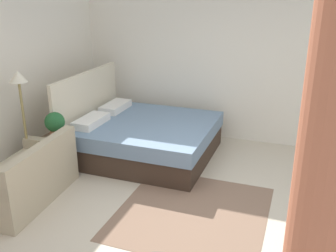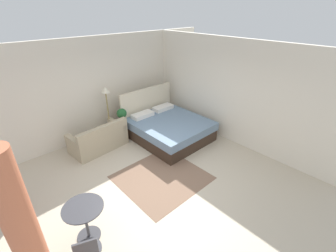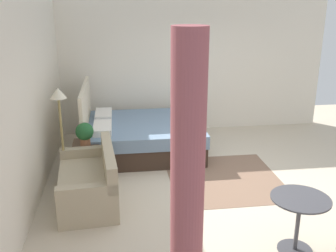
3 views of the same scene
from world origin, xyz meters
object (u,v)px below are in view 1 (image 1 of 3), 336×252
object	(u,v)px
potted_plant	(55,123)
floor_lamp	(21,97)
bed	(142,136)
nightstand	(62,151)
couch	(25,180)

from	to	relation	value
potted_plant	floor_lamp	bearing A→B (deg)	129.21
bed	nightstand	world-z (taller)	bed
couch	potted_plant	distance (m)	1.00
bed	floor_lamp	bearing A→B (deg)	134.30
couch	nightstand	distance (m)	0.97
nightstand	floor_lamp	bearing A→B (deg)	138.40
floor_lamp	potted_plant	bearing A→B (deg)	-50.79
bed	nightstand	bearing A→B (deg)	132.77
bed	couch	xyz separation A→B (m)	(-1.85, 0.84, -0.04)
potted_plant	bed	bearing A→B (deg)	-44.16
couch	potted_plant	bearing A→B (deg)	7.04
nightstand	floor_lamp	world-z (taller)	floor_lamp
bed	floor_lamp	distance (m)	1.98
nightstand	potted_plant	world-z (taller)	potted_plant
couch	floor_lamp	world-z (taller)	floor_lamp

